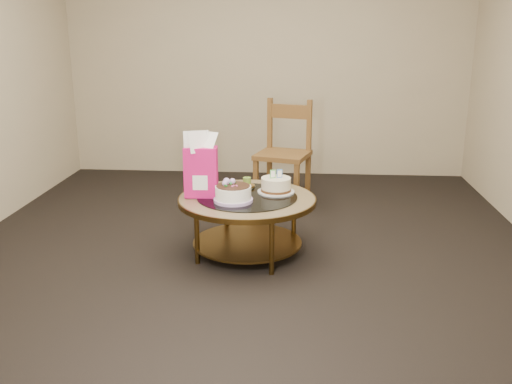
# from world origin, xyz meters

# --- Properties ---
(ground) EXTENTS (5.00, 5.00, 0.00)m
(ground) POSITION_xyz_m (0.00, 0.00, 0.00)
(ground) COLOR black
(ground) RESTS_ON ground
(room_walls) EXTENTS (4.52, 5.02, 2.61)m
(room_walls) POSITION_xyz_m (0.00, 0.00, 1.54)
(room_walls) COLOR tan
(room_walls) RESTS_ON ground
(coffee_table) EXTENTS (1.02, 1.02, 0.46)m
(coffee_table) POSITION_xyz_m (0.00, -0.00, 0.38)
(coffee_table) COLOR #523A17
(coffee_table) RESTS_ON ground
(decorated_cake) EXTENTS (0.28, 0.28, 0.16)m
(decorated_cake) POSITION_xyz_m (-0.09, -0.13, 0.51)
(decorated_cake) COLOR #BA96D4
(decorated_cake) RESTS_ON coffee_table
(cream_cake) EXTENTS (0.28, 0.28, 0.18)m
(cream_cake) POSITION_xyz_m (0.21, 0.13, 0.51)
(cream_cake) COLOR silver
(cream_cake) RESTS_ON coffee_table
(gift_bag) EXTENTS (0.24, 0.18, 0.48)m
(gift_bag) POSITION_xyz_m (-0.34, -0.01, 0.69)
(gift_bag) COLOR #E71585
(gift_bag) RESTS_ON coffee_table
(pillar_candle) EXTENTS (0.13, 0.13, 0.09)m
(pillar_candle) POSITION_xyz_m (-0.02, 0.24, 0.49)
(pillar_candle) COLOR #F2C663
(pillar_candle) RESTS_ON coffee_table
(dining_chair) EXTENTS (0.57, 0.57, 1.00)m
(dining_chair) POSITION_xyz_m (0.24, 1.29, 0.51)
(dining_chair) COLOR brown
(dining_chair) RESTS_ON ground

